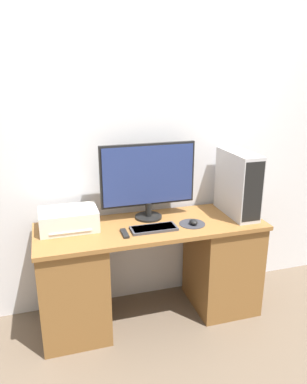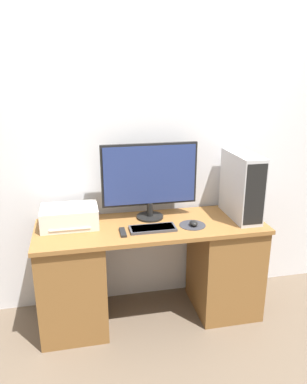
% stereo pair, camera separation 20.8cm
% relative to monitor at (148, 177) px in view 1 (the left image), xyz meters
% --- Properties ---
extents(ground_plane, '(12.00, 12.00, 0.00)m').
position_rel_monitor_xyz_m(ground_plane, '(-0.02, -0.41, -1.07)').
color(ground_plane, brown).
extents(wall_back, '(6.40, 0.05, 2.70)m').
position_rel_monitor_xyz_m(wall_back, '(-0.02, 0.20, 0.28)').
color(wall_back, silver).
rests_on(wall_back, ground_plane).
extents(desk, '(1.64, 0.56, 0.76)m').
position_rel_monitor_xyz_m(desk, '(-0.02, -0.14, -0.68)').
color(desk, brown).
rests_on(desk, ground_plane).
extents(monitor, '(0.70, 0.20, 0.56)m').
position_rel_monitor_xyz_m(monitor, '(0.00, 0.00, 0.00)').
color(monitor, black).
rests_on(monitor, desk).
extents(keyboard, '(0.32, 0.14, 0.02)m').
position_rel_monitor_xyz_m(keyboard, '(-0.02, -0.22, -0.30)').
color(keyboard, '#3D3D42').
rests_on(keyboard, desk).
extents(mousepad, '(0.19, 0.19, 0.00)m').
position_rel_monitor_xyz_m(mousepad, '(0.27, -0.21, -0.31)').
color(mousepad, '#2D2D33').
rests_on(mousepad, desk).
extents(mouse, '(0.06, 0.08, 0.04)m').
position_rel_monitor_xyz_m(mouse, '(0.27, -0.22, -0.29)').
color(mouse, black).
rests_on(mouse, mousepad).
extents(computer_tower, '(0.17, 0.44, 0.49)m').
position_rel_monitor_xyz_m(computer_tower, '(0.67, -0.11, -0.07)').
color(computer_tower, '#B2B2B7').
rests_on(computer_tower, desk).
extents(printer, '(0.40, 0.27, 0.14)m').
position_rel_monitor_xyz_m(printer, '(-0.58, -0.04, -0.24)').
color(printer, beige).
rests_on(printer, desk).
extents(remote_control, '(0.04, 0.14, 0.02)m').
position_rel_monitor_xyz_m(remote_control, '(-0.23, -0.24, -0.31)').
color(remote_control, black).
rests_on(remote_control, desk).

